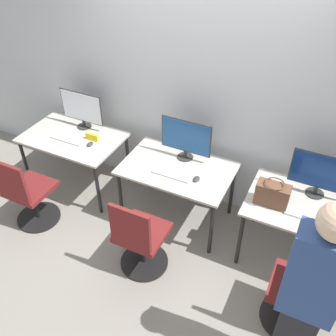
% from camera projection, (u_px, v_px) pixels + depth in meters
% --- Properties ---
extents(ground_plane, '(20.00, 20.00, 0.00)m').
position_uv_depth(ground_plane, '(162.00, 238.00, 4.04)').
color(ground_plane, gray).
extents(wall_back, '(12.00, 0.05, 2.80)m').
position_uv_depth(wall_back, '(199.00, 87.00, 3.79)').
color(wall_back, '#B7BCC1').
rests_on(wall_back, ground_plane).
extents(desk_left, '(1.15, 0.74, 0.71)m').
position_uv_depth(desk_left, '(74.00, 141.00, 4.38)').
color(desk_left, '#BCB7AD').
rests_on(desk_left, ground_plane).
extents(monitor_left, '(0.55, 0.17, 0.45)m').
position_uv_depth(monitor_left, '(82.00, 109.00, 4.34)').
color(monitor_left, '#2D2D2D').
rests_on(monitor_left, desk_left).
extents(keyboard_left, '(0.41, 0.13, 0.02)m').
position_uv_depth(keyboard_left, '(68.00, 139.00, 4.27)').
color(keyboard_left, silver).
rests_on(keyboard_left, desk_left).
extents(mouse_left, '(0.06, 0.09, 0.03)m').
position_uv_depth(mouse_left, '(90.00, 144.00, 4.18)').
color(mouse_left, '#333333').
rests_on(mouse_left, desk_left).
extents(office_chair_left, '(0.48, 0.48, 0.92)m').
position_uv_depth(office_chair_left, '(28.00, 196.00, 4.01)').
color(office_chair_left, black).
rests_on(office_chair_left, ground_plane).
extents(desk_center, '(1.15, 0.74, 0.71)m').
position_uv_depth(desk_center, '(177.00, 173.00, 3.91)').
color(desk_center, '#BCB7AD').
rests_on(desk_center, ground_plane).
extents(monitor_center, '(0.55, 0.17, 0.45)m').
position_uv_depth(monitor_center, '(186.00, 138.00, 3.86)').
color(monitor_center, '#2D2D2D').
rests_on(monitor_center, desk_center).
extents(keyboard_center, '(0.41, 0.13, 0.02)m').
position_uv_depth(keyboard_center, '(172.00, 174.00, 3.77)').
color(keyboard_center, silver).
rests_on(keyboard_center, desk_center).
extents(mouse_center, '(0.06, 0.09, 0.03)m').
position_uv_depth(mouse_center, '(196.00, 179.00, 3.70)').
color(mouse_center, '#333333').
rests_on(mouse_center, desk_center).
extents(office_chair_center, '(0.48, 0.48, 0.92)m').
position_uv_depth(office_chair_center, '(140.00, 241.00, 3.52)').
color(office_chair_center, black).
rests_on(office_chair_center, ground_plane).
extents(desk_right, '(1.15, 0.74, 0.71)m').
position_uv_depth(desk_right, '(309.00, 213.00, 3.45)').
color(desk_right, '#BCB7AD').
rests_on(desk_right, ground_plane).
extents(monitor_right, '(0.55, 0.17, 0.45)m').
position_uv_depth(monitor_right, '(321.00, 174.00, 3.40)').
color(monitor_right, '#2D2D2D').
rests_on(monitor_right, desk_right).
extents(keyboard_right, '(0.41, 0.13, 0.02)m').
position_uv_depth(keyboard_right, '(309.00, 216.00, 3.30)').
color(keyboard_right, silver).
rests_on(keyboard_right, desk_right).
extents(office_chair_right, '(0.48, 0.48, 0.92)m').
position_uv_depth(office_chair_right, '(294.00, 299.00, 3.04)').
color(office_chair_right, black).
rests_on(office_chair_right, ground_plane).
extents(person_right, '(0.36, 0.23, 1.75)m').
position_uv_depth(person_right, '(309.00, 295.00, 2.40)').
color(person_right, '#232328').
rests_on(person_right, ground_plane).
extents(handbag, '(0.30, 0.18, 0.25)m').
position_uv_depth(handbag, '(273.00, 194.00, 3.37)').
color(handbag, brown).
rests_on(handbag, desk_right).
extents(placard_left, '(0.16, 0.03, 0.08)m').
position_uv_depth(placard_left, '(92.00, 137.00, 4.25)').
color(placard_left, yellow).
rests_on(placard_left, desk_left).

